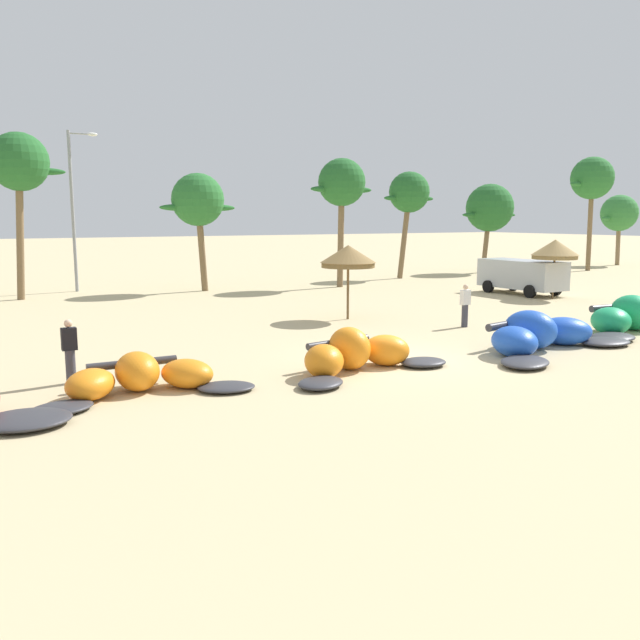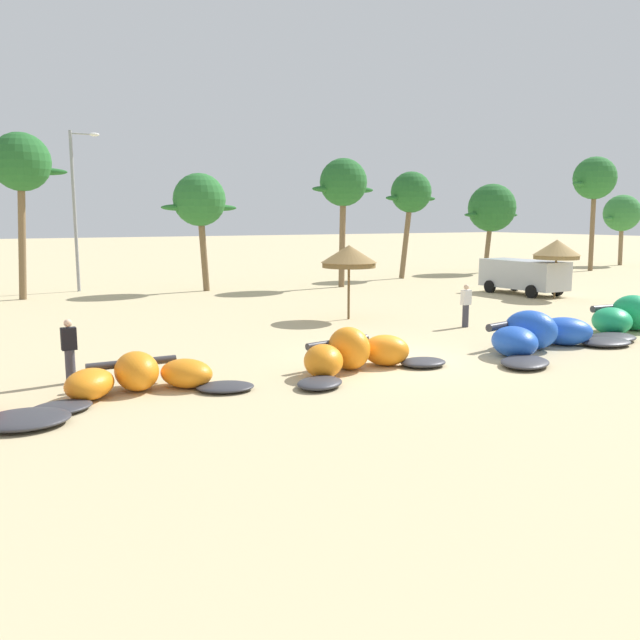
% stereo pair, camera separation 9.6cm
% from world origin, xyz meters
% --- Properties ---
extents(ground_plane, '(260.00, 260.00, 0.00)m').
position_xyz_m(ground_plane, '(0.00, 0.00, 0.00)').
color(ground_plane, '#C6B284').
extents(kite_left, '(5.33, 2.51, 0.94)m').
position_xyz_m(kite_left, '(-7.31, -0.03, 0.36)').
color(kite_left, '#333338').
rests_on(kite_left, ground).
extents(kite_left_of_center, '(5.19, 2.80, 1.17)m').
position_xyz_m(kite_left_of_center, '(-1.68, -0.67, 0.45)').
color(kite_left_of_center, '#333338').
rests_on(kite_left_of_center, ground).
extents(kite_center, '(6.59, 3.68, 1.22)m').
position_xyz_m(kite_center, '(4.81, -1.16, 0.47)').
color(kite_center, '#333338').
rests_on(kite_center, ground).
extents(beach_umbrella_near_van, '(2.27, 2.27, 3.01)m').
position_xyz_m(beach_umbrella_near_van, '(3.02, 7.21, 2.56)').
color(beach_umbrella_near_van, brown).
rests_on(beach_umbrella_near_van, ground).
extents(beach_umbrella_middle, '(2.35, 2.35, 3.01)m').
position_xyz_m(beach_umbrella_middle, '(15.76, 7.79, 2.52)').
color(beach_umbrella_middle, brown).
rests_on(beach_umbrella_middle, ground).
extents(parked_van, '(2.27, 4.79, 1.84)m').
position_xyz_m(parked_van, '(15.95, 10.20, 1.09)').
color(parked_van, '#B2B7BC').
rests_on(parked_van, ground).
extents(person_near_kites, '(0.36, 0.24, 1.62)m').
position_xyz_m(person_near_kites, '(5.83, 3.37, 0.82)').
color(person_near_kites, '#383842').
rests_on(person_near_kites, ground).
extents(person_by_umbrellas, '(0.36, 0.24, 1.62)m').
position_xyz_m(person_by_umbrellas, '(-8.57, 1.72, 0.82)').
color(person_by_umbrellas, '#383842').
rests_on(person_by_umbrellas, ground).
extents(palm_left, '(4.32, 2.88, 8.28)m').
position_xyz_m(palm_left, '(-7.57, 20.92, 6.70)').
color(palm_left, brown).
rests_on(palm_left, ground).
extents(palm_left_of_gap, '(4.38, 2.92, 6.56)m').
position_xyz_m(palm_left_of_gap, '(1.33, 20.17, 5.02)').
color(palm_left_of_gap, brown).
rests_on(palm_left_of_gap, ground).
extents(palm_center_left, '(4.19, 2.79, 7.56)m').
position_xyz_m(palm_center_left, '(9.48, 18.21, 6.04)').
color(palm_center_left, brown).
rests_on(palm_center_left, ground).
extents(palm_center_right, '(4.14, 2.76, 7.20)m').
position_xyz_m(palm_center_right, '(16.54, 20.97, 5.71)').
color(palm_center_right, brown).
rests_on(palm_center_right, ground).
extents(palm_right_of_gap, '(5.33, 3.55, 6.64)m').
position_xyz_m(palm_right_of_gap, '(24.72, 21.74, 4.81)').
color(palm_right_of_gap, brown).
rests_on(palm_right_of_gap, ground).
extents(palm_right, '(4.86, 3.24, 8.75)m').
position_xyz_m(palm_right, '(32.61, 19.01, 7.02)').
color(palm_right, brown).
rests_on(palm_right, ground).
extents(palm_rightmost, '(4.70, 3.14, 6.09)m').
position_xyz_m(palm_rightmost, '(40.08, 21.86, 4.47)').
color(palm_rightmost, '#7F6647').
rests_on(palm_rightmost, ground).
extents(lamppost_west_center, '(1.63, 0.24, 8.81)m').
position_xyz_m(lamppost_west_center, '(-4.63, 23.46, 4.92)').
color(lamppost_west_center, gray).
rests_on(lamppost_west_center, ground).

